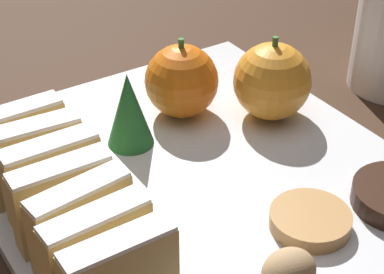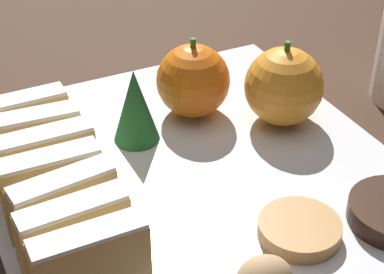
% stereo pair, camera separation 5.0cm
% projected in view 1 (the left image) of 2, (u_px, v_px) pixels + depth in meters
% --- Properties ---
extents(ground_plane, '(6.00, 6.00, 0.00)m').
position_uv_depth(ground_plane, '(192.00, 180.00, 0.52)').
color(ground_plane, '#382316').
extents(serving_platter, '(0.32, 0.35, 0.01)m').
position_uv_depth(serving_platter, '(192.00, 174.00, 0.52)').
color(serving_platter, silver).
rests_on(serving_platter, ground_plane).
extents(stollen_slice_second, '(0.07, 0.02, 0.06)m').
position_uv_depth(stollen_slice_second, '(98.00, 251.00, 0.39)').
color(stollen_slice_second, tan).
rests_on(stollen_slice_second, serving_platter).
extents(stollen_slice_third, '(0.07, 0.03, 0.06)m').
position_uv_depth(stollen_slice_third, '(82.00, 224.00, 0.41)').
color(stollen_slice_third, tan).
rests_on(stollen_slice_third, serving_platter).
extents(stollen_slice_fourth, '(0.07, 0.02, 0.06)m').
position_uv_depth(stollen_slice_fourth, '(64.00, 201.00, 0.43)').
color(stollen_slice_fourth, tan).
rests_on(stollen_slice_fourth, serving_platter).
extents(stollen_slice_fifth, '(0.07, 0.02, 0.06)m').
position_uv_depth(stollen_slice_fifth, '(53.00, 178.00, 0.45)').
color(stollen_slice_fifth, tan).
rests_on(stollen_slice_fifth, serving_platter).
extents(stollen_slice_sixth, '(0.07, 0.02, 0.06)m').
position_uv_depth(stollen_slice_sixth, '(37.00, 159.00, 0.47)').
color(stollen_slice_sixth, tan).
rests_on(stollen_slice_sixth, serving_platter).
extents(stollen_slice_back, '(0.07, 0.02, 0.06)m').
position_uv_depth(stollen_slice_back, '(22.00, 142.00, 0.49)').
color(stollen_slice_back, tan).
rests_on(stollen_slice_back, serving_platter).
extents(orange_near, '(0.07, 0.07, 0.07)m').
position_uv_depth(orange_near, '(182.00, 81.00, 0.57)').
color(orange_near, orange).
rests_on(orange_near, serving_platter).
extents(orange_far, '(0.07, 0.07, 0.08)m').
position_uv_depth(orange_far, '(272.00, 81.00, 0.56)').
color(orange_far, orange).
rests_on(orange_far, serving_platter).
extents(walnut, '(0.04, 0.03, 0.03)m').
position_uv_depth(walnut, '(289.00, 272.00, 0.40)').
color(walnut, tan).
rests_on(walnut, serving_platter).
extents(gingerbread_cookie, '(0.06, 0.06, 0.01)m').
position_uv_depth(gingerbread_cookie, '(310.00, 220.00, 0.46)').
color(gingerbread_cookie, '#B27F47').
rests_on(gingerbread_cookie, serving_platter).
extents(evergreen_sprig, '(0.04, 0.04, 0.07)m').
position_uv_depth(evergreen_sprig, '(129.00, 110.00, 0.53)').
color(evergreen_sprig, '#23662D').
rests_on(evergreen_sprig, serving_platter).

